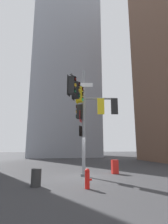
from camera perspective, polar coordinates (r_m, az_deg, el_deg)
name	(u,v)px	position (r m, az deg, el deg)	size (l,w,h in m)	color
ground	(84,176)	(12.11, -0.08, -20.25)	(120.00, 120.00, 0.00)	#38383A
building_mid_block	(65,72)	(41.59, -6.33, 12.83)	(13.55, 13.55, 37.76)	#9399A3
signal_pole_assembly	(86,107)	(11.62, 0.81, 1.55)	(3.83, 3.32, 7.31)	gray
fire_hydrant	(87,178)	(8.62, 1.09, -20.74)	(0.33, 0.23, 0.89)	red
newspaper_box	(115,167)	(13.38, 10.02, -17.15)	(0.45, 0.36, 0.96)	red
trash_bin	(36,178)	(9.34, -15.34, -19.93)	(0.48, 0.48, 0.83)	#2D2D2D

